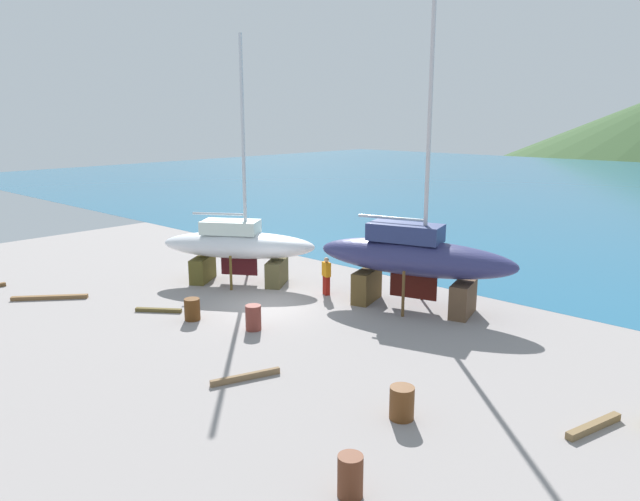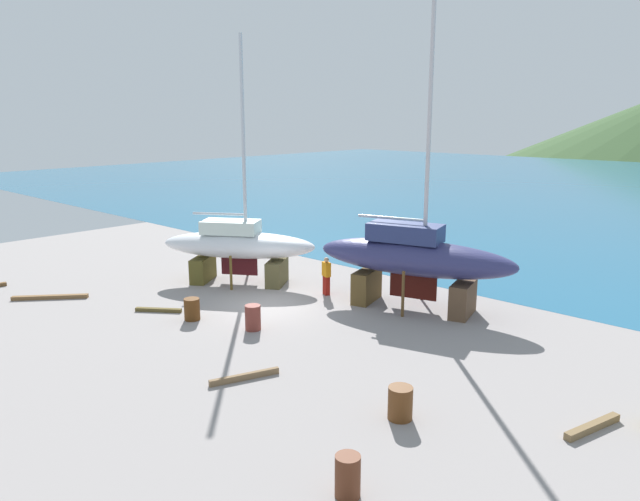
# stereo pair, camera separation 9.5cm
# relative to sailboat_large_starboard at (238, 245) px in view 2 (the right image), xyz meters

# --- Properties ---
(ground_plane) EXTENTS (43.33, 43.33, 0.00)m
(ground_plane) POSITION_rel_sailboat_large_starboard_xyz_m (3.86, -5.03, -1.80)
(ground_plane) COLOR gray
(sea_water) EXTENTS (145.00, 88.73, 0.01)m
(sea_water) POSITION_rel_sailboat_large_starboard_xyz_m (3.86, 50.17, -1.80)
(sea_water) COLOR #236186
(sea_water) RESTS_ON ground
(sailboat_large_starboard) EXTENTS (7.36, 5.88, 11.25)m
(sailboat_large_starboard) POSITION_rel_sailboat_large_starboard_xyz_m (0.00, 0.00, 0.00)
(sailboat_large_starboard) COLOR brown
(sailboat_large_starboard) RESTS_ON ground
(sailboat_mid_port) EXTENTS (8.54, 4.38, 14.31)m
(sailboat_mid_port) POSITION_rel_sailboat_large_starboard_xyz_m (8.19, 2.41, 0.33)
(sailboat_mid_port) COLOR brown
(sailboat_mid_port) RESTS_ON ground
(worker) EXTENTS (0.50, 0.38, 1.70)m
(worker) POSITION_rel_sailboat_large_starboard_xyz_m (4.38, 1.35, -0.91)
(worker) COLOR maroon
(worker) RESTS_ON ground
(barrel_rust_near) EXTENTS (0.64, 0.64, 0.94)m
(barrel_rust_near) POSITION_rel_sailboat_large_starboard_xyz_m (5.37, -3.76, -1.32)
(barrel_rust_near) COLOR brown
(barrel_rust_near) RESTS_ON ground
(barrel_rust_far) EXTENTS (0.66, 0.66, 0.93)m
(barrel_rust_far) POSITION_rel_sailboat_large_starboard_xyz_m (14.33, -8.90, -1.33)
(barrel_rust_far) COLOR #5C2E1A
(barrel_rust_far) RESTS_ON ground
(barrel_tipped_right) EXTENTS (0.70, 0.70, 0.86)m
(barrel_tipped_right) POSITION_rel_sailboat_large_starboard_xyz_m (2.80, -4.65, -1.37)
(barrel_tipped_right) COLOR #532F12
(barrel_tipped_right) RESTS_ON ground
(barrel_tipped_left) EXTENTS (0.84, 0.84, 0.88)m
(barrel_tipped_left) POSITION_rel_sailboat_large_starboard_xyz_m (13.22, -5.49, -1.35)
(barrel_tipped_left) COLOR #5B3417
(barrel_tipped_left) RESTS_ON ground
(timber_plank_near) EXTENTS (2.22, 2.57, 0.17)m
(timber_plank_near) POSITION_rel_sailboat_large_starboard_xyz_m (-3.94, -7.27, -1.71)
(timber_plank_near) COLOR brown
(timber_plank_near) RESTS_ON ground
(timber_plank_far) EXTENTS (0.89, 2.09, 0.19)m
(timber_plank_far) POSITION_rel_sailboat_large_starboard_xyz_m (8.45, -6.75, -1.70)
(timber_plank_far) COLOR brown
(timber_plank_far) RESTS_ON ground
(timber_long_fore) EXTENTS (1.64, 1.29, 0.15)m
(timber_long_fore) POSITION_rel_sailboat_large_starboard_xyz_m (0.99, -5.02, -1.72)
(timber_long_fore) COLOR brown
(timber_long_fore) RESTS_ON ground
(timber_short_skew) EXTENTS (0.73, 1.99, 0.19)m
(timber_short_skew) POSITION_rel_sailboat_large_starboard_xyz_m (17.13, -2.67, -1.70)
(timber_short_skew) COLOR brown
(timber_short_skew) RESTS_ON ground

